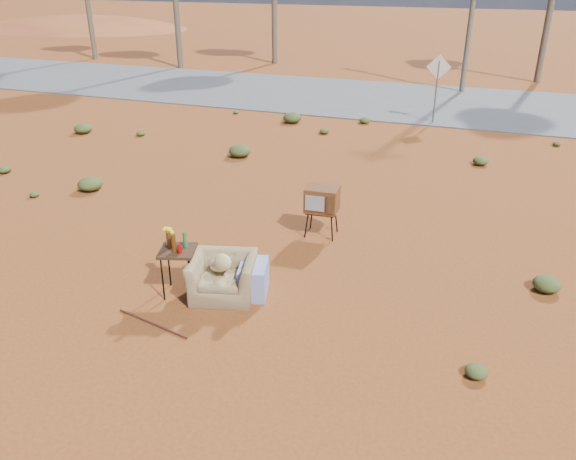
% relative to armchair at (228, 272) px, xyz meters
% --- Properties ---
extents(ground, '(140.00, 140.00, 0.00)m').
position_rel_armchair_xyz_m(ground, '(0.21, 0.04, -0.41)').
color(ground, brown).
rests_on(ground, ground).
extents(highway, '(140.00, 7.00, 0.04)m').
position_rel_armchair_xyz_m(highway, '(0.21, 15.04, -0.39)').
color(highway, '#565659').
rests_on(highway, ground).
extents(dirt_mound, '(26.00, 18.00, 2.00)m').
position_rel_armchair_xyz_m(dirt_mound, '(-29.79, 34.04, -0.41)').
color(dirt_mound, '#A05526').
rests_on(dirt_mound, ground).
extents(armchair, '(1.29, 1.04, 0.88)m').
position_rel_armchair_xyz_m(armchair, '(0.00, 0.00, 0.00)').
color(armchair, olive).
rests_on(armchair, ground).
extents(tv_unit, '(0.63, 0.52, 0.97)m').
position_rel_armchair_xyz_m(tv_unit, '(0.73, 2.59, 0.31)').
color(tv_unit, black).
rests_on(tv_unit, ground).
extents(side_table, '(0.68, 0.68, 1.08)m').
position_rel_armchair_xyz_m(side_table, '(-0.79, -0.20, 0.38)').
color(side_table, '#372514').
rests_on(side_table, ground).
extents(rusty_bar, '(1.30, 0.31, 0.04)m').
position_rel_armchair_xyz_m(rusty_bar, '(-0.69, -1.13, -0.39)').
color(rusty_bar, '#522616').
rests_on(rusty_bar, ground).
extents(road_sign, '(0.78, 0.06, 2.19)m').
position_rel_armchair_xyz_m(road_sign, '(1.71, 12.04, 1.09)').
color(road_sign, brown).
rests_on(road_sign, ground).
extents(scrub_patch, '(17.49, 8.07, 0.33)m').
position_rel_armchair_xyz_m(scrub_patch, '(-0.61, 4.45, -0.27)').
color(scrub_patch, '#444C21').
rests_on(scrub_patch, ground).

